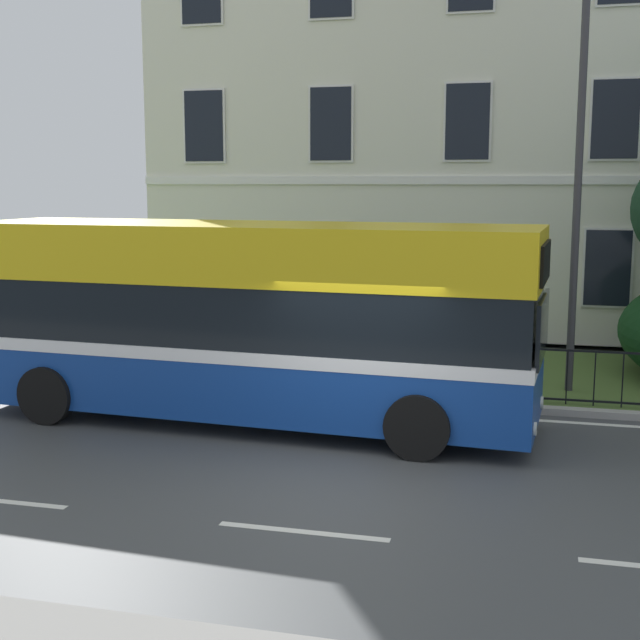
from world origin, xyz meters
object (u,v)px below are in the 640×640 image
object	(u,v)px
single_decker_bus	(248,319)
georgian_townhouse	(482,86)
street_lamp_post	(579,156)
litter_bin	(353,350)

from	to	relation	value
single_decker_bus	georgian_townhouse	bearing A→B (deg)	80.54
georgian_townhouse	single_decker_bus	size ratio (longest dim) A/B	1.76
georgian_townhouse	street_lamp_post	world-z (taller)	georgian_townhouse
single_decker_bus	litter_bin	xyz separation A→B (m)	(1.17, 2.76, -1.00)
litter_bin	single_decker_bus	bearing A→B (deg)	-113.00
georgian_townhouse	single_decker_bus	distance (m)	13.61
street_lamp_post	litter_bin	world-z (taller)	street_lamp_post
georgian_townhouse	street_lamp_post	distance (m)	9.92
single_decker_bus	litter_bin	world-z (taller)	single_decker_bus
street_lamp_post	litter_bin	distance (m)	5.45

